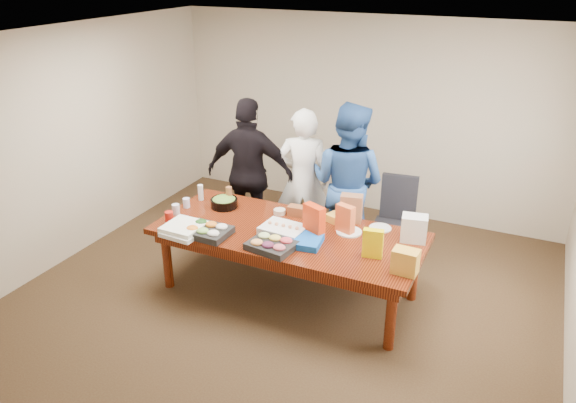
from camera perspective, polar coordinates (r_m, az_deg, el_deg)
The scene contains 36 objects.
floor at distance 6.10m, azimuth 0.01°, elevation -9.45°, with size 5.50×5.00×0.02m, color #47301E.
ceiling at distance 5.12m, azimuth 0.02°, elevation 16.81°, with size 5.50×5.00×0.02m, color white.
wall_back at distance 7.69m, azimuth 8.04°, elevation 8.71°, with size 5.50×0.04×2.70m, color beige.
wall_front at distance 3.62m, azimuth -17.35°, elevation -10.90°, with size 5.50×0.04×2.70m, color beige.
wall_left at distance 7.02m, azimuth -20.87°, elevation 5.86°, with size 0.04×5.00×2.70m, color beige.
conference_table at distance 5.89m, azimuth 0.01°, elevation -6.33°, with size 2.80×1.20×0.75m, color #4C1C0F.
office_chair at distance 6.51m, azimuth 10.82°, elevation -2.38°, with size 0.51×0.51×1.01m, color black.
person_center at distance 6.63m, azimuth 1.58°, elevation 2.23°, with size 0.65×0.43×1.78m, color white.
person_right at distance 6.40m, azimuth 6.20°, elevation 1.89°, with size 0.93×0.73×1.92m, color #254B8B.
person_left at distance 6.73m, azimuth -3.97°, elevation 2.92°, with size 1.09×0.46×1.87m, color black.
veggie_tray at distance 5.69m, azimuth -8.38°, elevation -3.12°, with size 0.46×0.36×0.07m, color black.
fruit_tray at distance 5.37m, azimuth -1.72°, elevation -4.60°, with size 0.44×0.35×0.07m, color black.
sheet_cake at distance 5.65m, azimuth -0.49°, elevation -2.96°, with size 0.44×0.33×0.08m, color white.
salad_bowl at distance 6.28m, azimuth -6.65°, elevation -0.14°, with size 0.31×0.31×0.10m, color black.
chip_bag_blue at distance 5.47m, azimuth 1.20°, elevation -4.01°, with size 0.44×0.33×0.07m, color blue.
chip_bag_red at distance 5.54m, azimuth 2.72°, elevation -2.06°, with size 0.24×0.10×0.34m, color red.
chip_bag_yellow at distance 5.24m, azimuth 8.81°, elevation -4.32°, with size 0.19×0.08×0.29m, color #F6DF00.
chip_bag_orange at distance 5.65m, azimuth 5.96°, elevation -1.83°, with size 0.20×0.09×0.30m, color #D45A2A.
mayo_jar at distance 5.94m, azimuth 2.24°, elevation -1.29°, with size 0.08×0.08×0.13m, color white.
mustard_bottle at distance 5.92m, azimuth 2.73°, elevation -1.11°, with size 0.06×0.06×0.18m, color yellow.
dressing_bottle at distance 6.29m, azimuth -6.14°, elevation 0.56°, with size 0.07×0.07×0.22m, color brown.
ranch_bottle at distance 6.48m, azimuth -9.07°, elevation 0.93°, with size 0.06×0.06×0.19m, color white.
banana_bunch at distance 5.89m, azimuth 5.27°, elevation -1.85°, with size 0.26×0.15×0.09m, color gold.
bread_loaf at distance 6.02m, azimuth 1.29°, elevation -1.02°, with size 0.27×0.12×0.11m, color brown.
kraft_bag at distance 5.90m, azimuth 6.60°, elevation -0.70°, with size 0.23×0.13×0.30m, color brown.
red_cup at distance 6.01m, azimuth -12.24°, elevation -1.58°, with size 0.09×0.09×0.12m, color #AA1A0F.
clear_cup_a at distance 6.18m, azimuth -11.58°, elevation -0.80°, with size 0.08×0.08×0.12m, color silver.
clear_cup_b at distance 6.33m, azimuth -10.51°, elevation -0.14°, with size 0.08×0.08×0.11m, color silver.
pizza_box_lower at distance 5.75m, azimuth -10.72°, elevation -3.09°, with size 0.38×0.38×0.04m, color white.
pizza_box_upper at distance 5.76m, azimuth -10.77°, elevation -2.58°, with size 0.38×0.38×0.04m, color white.
plate_a at distance 5.72m, azimuth 6.36°, elevation -3.14°, with size 0.27×0.27×0.02m, color white.
plate_b at distance 5.84m, azimuth 9.56°, elevation -2.73°, with size 0.23×0.23×0.01m, color silver.
dip_bowl_a at distance 5.72m, azimuth 6.24°, elevation -2.86°, with size 0.15×0.15×0.06m, color beige.
dip_bowl_b at distance 6.08m, azimuth -0.88°, elevation -1.06°, with size 0.13×0.13×0.05m, color beige.
grocery_bag_white at distance 5.61m, azimuth 12.97°, elevation -2.74°, with size 0.25×0.18×0.27m, color silver.
grocery_bag_yellow at distance 5.05m, azimuth 12.10°, elevation -6.11°, with size 0.23×0.16×0.23m, color gold.
Camera 1 is at (2.16, -4.60, 3.36)m, focal length 34.21 mm.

